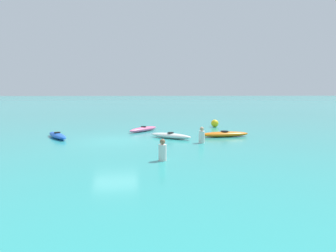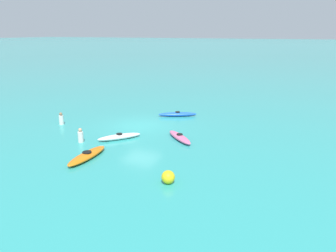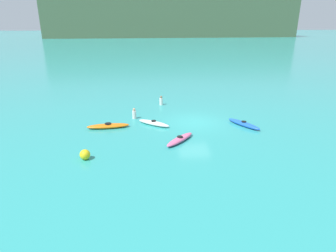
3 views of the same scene
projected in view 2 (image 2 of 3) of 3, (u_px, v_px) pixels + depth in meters
name	position (u px, v px, depth m)	size (l,w,h in m)	color
ground_plane	(141.00, 125.00, 23.17)	(600.00, 600.00, 0.00)	teal
kayak_blue	(178.00, 114.00, 25.62)	(1.94, 2.88, 0.37)	blue
kayak_pink	(180.00, 137.00, 20.07)	(2.32, 2.48, 0.37)	pink
kayak_white	(119.00, 137.00, 20.15)	(2.49, 2.14, 0.37)	white
kayak_orange	(87.00, 155.00, 17.10)	(3.13, 0.94, 0.37)	orange
buoy_yellow	(168.00, 177.00, 14.24)	(0.59, 0.59, 0.59)	yellow
person_near_shore	(81.00, 136.00, 19.54)	(0.45, 0.45, 0.88)	silver
person_by_kayaks	(61.00, 119.00, 23.30)	(0.40, 0.40, 0.88)	silver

